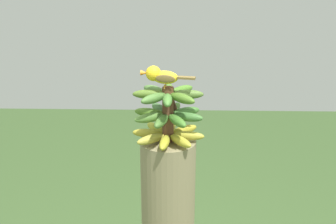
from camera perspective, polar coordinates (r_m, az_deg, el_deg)
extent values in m
cylinder|color=brown|center=(1.70, 0.00, -0.35)|extent=(0.04, 0.04, 0.22)
ellipsoid|color=gold|center=(1.80, 0.41, -1.99)|extent=(0.13, 0.05, 0.04)
ellipsoid|color=gold|center=(1.79, -1.52, -2.16)|extent=(0.12, 0.11, 0.04)
ellipsoid|color=#ABA02E|center=(1.74, -2.64, -2.80)|extent=(0.05, 0.13, 0.04)
ellipsoid|color=#AFA43C|center=(1.69, -2.24, -3.57)|extent=(0.11, 0.12, 0.04)
ellipsoid|color=gold|center=(1.66, -0.44, -4.02)|extent=(0.13, 0.05, 0.04)
ellipsoid|color=gold|center=(1.67, 1.64, -3.82)|extent=(0.12, 0.11, 0.04)
ellipsoid|color=gold|center=(1.72, 2.68, -3.12)|extent=(0.05, 0.13, 0.04)
ellipsoid|color=gold|center=(1.78, 2.12, -2.37)|extent=(0.11, 0.12, 0.04)
ellipsoid|color=#407032|center=(1.68, 2.51, -0.64)|extent=(0.07, 0.13, 0.04)
ellipsoid|color=#3E702D|center=(1.73, 2.30, 0.03)|extent=(0.09, 0.13, 0.04)
ellipsoid|color=#447229|center=(1.77, 0.80, 0.45)|extent=(0.13, 0.07, 0.04)
ellipsoid|color=#416C37|center=(1.77, -1.12, 0.41)|extent=(0.13, 0.09, 0.04)
ellipsoid|color=#4B7424|center=(1.72, -2.44, -0.08)|extent=(0.07, 0.13, 0.04)
ellipsoid|color=#4F7931|center=(1.67, -2.38, -0.75)|extent=(0.09, 0.13, 0.04)
ellipsoid|color=#446C2C|center=(1.63, -0.87, -1.23)|extent=(0.13, 0.07, 0.04)
ellipsoid|color=#44782A|center=(1.64, 1.21, -1.18)|extent=(0.13, 0.09, 0.04)
ellipsoid|color=#4A7534|center=(1.72, -1.73, 2.85)|extent=(0.11, 0.12, 0.04)
ellipsoid|color=#4F6F24|center=(1.68, -2.53, 2.34)|extent=(0.04, 0.13, 0.04)
ellipsoid|color=#487231|center=(1.62, -1.85, 1.80)|extent=(0.12, 0.11, 0.04)
ellipsoid|color=#44762E|center=(1.60, -0.01, 1.57)|extent=(0.13, 0.04, 0.04)
ellipsoid|color=#4A7224|center=(1.62, 1.83, 1.80)|extent=(0.11, 0.12, 0.04)
ellipsoid|color=#4F6E2C|center=(1.67, 2.53, 2.33)|extent=(0.04, 0.13, 0.04)
ellipsoid|color=#467824|center=(1.72, 1.75, 2.85)|extent=(0.12, 0.11, 0.04)
ellipsoid|color=#436F25|center=(1.74, 0.01, 3.05)|extent=(0.13, 0.04, 0.04)
cone|color=#4C2D1E|center=(1.73, 0.77, 0.87)|extent=(0.04, 0.04, 0.06)
cylinder|color=#C68933|center=(1.67, -0.29, 3.56)|extent=(0.01, 0.01, 0.02)
cylinder|color=#C68933|center=(1.64, -0.48, 3.33)|extent=(0.00, 0.01, 0.02)
ellipsoid|color=yellow|center=(1.65, -0.39, 4.57)|extent=(0.06, 0.11, 0.05)
ellipsoid|color=brown|center=(1.67, -0.06, 4.74)|extent=(0.02, 0.08, 0.03)
ellipsoid|color=brown|center=(1.63, -0.38, 4.37)|extent=(0.02, 0.08, 0.03)
cube|color=brown|center=(1.63, 2.41, 4.50)|extent=(0.04, 0.07, 0.01)
sphere|color=yellow|center=(1.65, -1.93, 5.08)|extent=(0.06, 0.06, 0.06)
sphere|color=black|center=(1.63, -2.37, 5.05)|extent=(0.01, 0.01, 0.01)
cone|color=orange|center=(1.66, -3.13, 5.14)|extent=(0.03, 0.03, 0.02)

